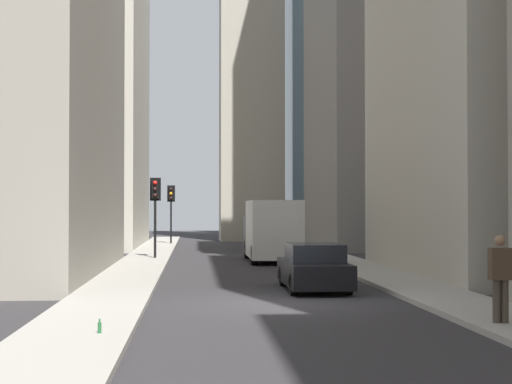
{
  "coord_description": "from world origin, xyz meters",
  "views": [
    {
      "loc": [
        -20.51,
        2.22,
        2.47
      ],
      "look_at": [
        12.77,
        -0.41,
        3.18
      ],
      "focal_mm": 55.01,
      "sensor_mm": 36.0,
      "label": 1
    }
  ],
  "objects": [
    {
      "name": "church_spire",
      "position": [
        40.13,
        -2.17,
        18.78
      ],
      "size": [
        5.28,
        5.28,
        36.07
      ],
      "color": "#A8A091",
      "rests_on": "ground_plane"
    },
    {
      "name": "delivery_truck",
      "position": [
        16.04,
        -1.4,
        1.46
      ],
      "size": [
        6.46,
        2.25,
        2.84
      ],
      "color": "silver",
      "rests_on": "ground_plane"
    },
    {
      "name": "traffic_light_far_junction",
      "position": [
        32.28,
        3.77,
        3.0
      ],
      "size": [
        0.43,
        0.52,
        3.9
      ],
      "color": "black",
      "rests_on": "sidewalk_right"
    },
    {
      "name": "sidewalk_right",
      "position": [
        0.0,
        4.5,
        0.07
      ],
      "size": [
        90.0,
        2.2,
        0.14
      ],
      "primitive_type": "cube",
      "color": "#A8A399",
      "rests_on": "ground_plane"
    },
    {
      "name": "sedan_black",
      "position": [
        3.01,
        -1.4,
        0.66
      ],
      "size": [
        4.3,
        1.78,
        1.42
      ],
      "color": "black",
      "rests_on": "ground_plane"
    },
    {
      "name": "discarded_bottle",
      "position": [
        -5.61,
        3.99,
        0.25
      ],
      "size": [
        0.07,
        0.07,
        0.27
      ],
      "color": "#236033",
      "rests_on": "sidewalk_right"
    },
    {
      "name": "ground_plane",
      "position": [
        0.0,
        0.0,
        0.0
      ],
      "size": [
        135.0,
        135.0,
        0.0
      ],
      "primitive_type": "plane",
      "color": "#302D30"
    },
    {
      "name": "pedestrian",
      "position": [
        -4.91,
        -4.03,
        1.12
      ],
      "size": [
        0.26,
        0.44,
        1.79
      ],
      "color": "#473D33",
      "rests_on": "sidewalk_left"
    },
    {
      "name": "sidewalk_left",
      "position": [
        0.0,
        -4.5,
        0.07
      ],
      "size": [
        90.0,
        2.2,
        0.14
      ],
      "primitive_type": "cube",
      "color": "#A8A399",
      "rests_on": "ground_plane"
    },
    {
      "name": "building_right_far",
      "position": [
        30.96,
        10.6,
        10.79
      ],
      "size": [
        15.56,
        10.0,
        21.59
      ],
      "color": "beige",
      "rests_on": "ground_plane"
    },
    {
      "name": "traffic_light_midblock",
      "position": [
        17.01,
        4.07,
        2.94
      ],
      "size": [
        0.43,
        0.52,
        3.81
      ],
      "color": "black",
      "rests_on": "sidewalk_right"
    }
  ]
}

